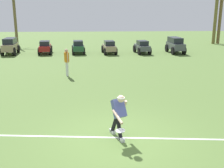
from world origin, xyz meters
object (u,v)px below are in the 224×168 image
Objects in this scene: palm_tree_left_of_centre at (216,10)px; palm_tree_right_of_centre at (221,7)px; frisbee_in_flight at (120,131)px; palm_tree_far_left at (15,12)px; parked_car_slot_d at (109,47)px; parked_car_slot_f at (175,45)px; parked_car_slot_c at (78,47)px; frisbee_thrower at (119,114)px; parked_car_slot_a at (10,46)px; teammate_near_sideline at (67,60)px; parked_car_slot_b at (45,47)px; parked_car_slot_e at (142,47)px.

palm_tree_left_of_centre is 0.66m from palm_tree_right_of_centre.
palm_tree_far_left is (-9.12, 23.95, 2.85)m from frisbee_in_flight.
parked_car_slot_d is 14.25m from palm_tree_right_of_centre.
parked_car_slot_d is 13.62m from palm_tree_left_of_centre.
palm_tree_right_of_centre is at bearing 44.25° from parked_car_slot_f.
parked_car_slot_d is 0.93× the size of parked_car_slot_f.
palm_tree_left_of_centre is (21.34, -0.93, 0.28)m from palm_tree_far_left.
palm_tree_far_left is at bearing 110.84° from frisbee_in_flight.
palm_tree_right_of_centre reaches higher than frisbee_in_flight.
frisbee_thrower is at bearing -82.62° from parked_car_slot_c.
parked_car_slot_f is (14.07, -0.19, 0.00)m from parked_car_slot_a.
parked_car_slot_c is at bearing 178.29° from parked_car_slot_f.
teammate_near_sideline reaches higher than parked_car_slot_d.
palm_tree_right_of_centre is (20.62, 6.20, 3.19)m from parked_car_slot_a.
palm_tree_far_left is 0.83× the size of palm_tree_right_of_centre.
palm_tree_right_of_centre reaches higher than palm_tree_far_left.
palm_tree_left_of_centre reaches higher than frisbee_in_flight.
palm_tree_far_left is (-6.83, 15.27, 2.41)m from teammate_near_sideline.
frisbee_in_flight is 17.72m from parked_car_slot_b.
parked_car_slot_d is at bearing -5.65° from parked_car_slot_c.
parked_car_slot_e is at bearing -179.14° from parked_car_slot_f.
parked_car_slot_c is at bearing 174.35° from parked_car_slot_d.
parked_car_slot_c is 8.38m from parked_car_slot_f.
parked_car_slot_e is (5.63, 8.06, -0.38)m from teammate_near_sideline.
palm_tree_right_of_centre is (6.56, 6.39, 3.19)m from parked_car_slot_f.
palm_tree_far_left is (-9.11, 23.41, 2.56)m from frisbee_thrower.
parked_car_slot_f is at bearing -1.71° from parked_car_slot_c.
frisbee_in_flight is at bearing -73.81° from parked_car_slot_b.
palm_tree_left_of_centre is at bearing 61.46° from frisbee_thrower.
parked_car_slot_b is (2.90, 0.04, -0.16)m from parked_car_slot_a.
frisbee_thrower is 0.61× the size of parked_car_slot_e.
parked_car_slot_b is 1.00× the size of parked_car_slot_c.
teammate_near_sideline reaches higher than parked_car_slot_f.
teammate_near_sideline reaches higher than frisbee_thrower.
frisbee_thrower is at bearing 90.61° from frisbee_in_flight.
parked_car_slot_f is at bearing 0.12° from parked_car_slot_d.
frisbee_thrower is at bearing -64.51° from parked_car_slot_a.
parked_car_slot_d is at bearing -1.38° from parked_car_slot_a.
palm_tree_far_left is (-1.28, 6.98, 2.63)m from parked_car_slot_a.
teammate_near_sideline is at bearing -124.91° from parked_car_slot_e.
palm_tree_right_of_centre is at bearing -2.05° from palm_tree_far_left.
parked_car_slot_b is at bearing 106.67° from frisbee_thrower.
frisbee_in_flight is 17.07m from parked_car_slot_e.
parked_car_slot_a is at bearing 115.49° from frisbee_thrower.
palm_tree_left_of_centre is at bearing 46.19° from parked_car_slot_f.
parked_car_slot_d is 0.38× the size of palm_tree_left_of_centre.
frisbee_in_flight is at bearing -75.21° from teammate_near_sideline.
palm_tree_right_of_centre is (15.08, 14.49, 2.97)m from teammate_near_sideline.
parked_car_slot_a is 1.08× the size of parked_car_slot_d.
parked_car_slot_b is 8.28m from parked_car_slot_e.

